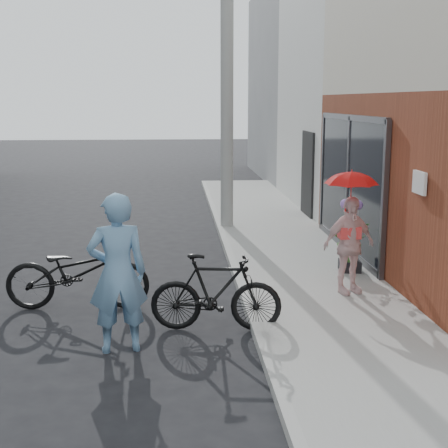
{
  "coord_description": "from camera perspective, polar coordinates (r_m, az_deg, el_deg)",
  "views": [
    {
      "loc": [
        -0.05,
        -7.71,
        2.88
      ],
      "look_at": [
        0.66,
        1.23,
        1.1
      ],
      "focal_mm": 50.0,
      "sensor_mm": 36.0,
      "label": 1
    }
  ],
  "objects": [
    {
      "name": "kimono_woman",
      "position": [
        9.18,
        11.34,
        -1.9
      ],
      "size": [
        0.9,
        0.59,
        1.42
      ],
      "primitive_type": "imported",
      "rotation": [
        0.0,
        0.0,
        0.32
      ],
      "color": "beige",
      "rests_on": "sidewalk"
    },
    {
      "name": "planter",
      "position": [
        10.5,
        11.41,
        -3.75
      ],
      "size": [
        0.37,
        0.37,
        0.18
      ],
      "primitive_type": "cube",
      "rotation": [
        0.0,
        0.0,
        -0.11
      ],
      "color": "black",
      "rests_on": "sidewalk"
    },
    {
      "name": "potted_plant",
      "position": [
        10.4,
        11.5,
        -1.5
      ],
      "size": [
        0.6,
        0.52,
        0.67
      ],
      "primitive_type": "imported",
      "color": "#366B2A",
      "rests_on": "planter"
    },
    {
      "name": "bike_left",
      "position": [
        8.96,
        -13.25,
        -4.34
      ],
      "size": [
        2.02,
        0.76,
        1.05
      ],
      "primitive_type": "imported",
      "rotation": [
        0.0,
        0.0,
        1.54
      ],
      "color": "black",
      "rests_on": "ground"
    },
    {
      "name": "curb",
      "position": [
        10.16,
        1.24,
        -4.89
      ],
      "size": [
        0.12,
        24.0,
        0.12
      ],
      "primitive_type": "cube",
      "color": "#9E9E99",
      "rests_on": "ground"
    },
    {
      "name": "plaster_building",
      "position": [
        18.23,
        19.4,
        12.55
      ],
      "size": [
        8.0,
        6.0,
        7.0
      ],
      "primitive_type": "cube",
      "color": "silver",
      "rests_on": "ground"
    },
    {
      "name": "ground",
      "position": [
        8.23,
        -3.95,
        -9.28
      ],
      "size": [
        80.0,
        80.0,
        0.0
      ],
      "primitive_type": "plane",
      "color": "black",
      "rests_on": "ground"
    },
    {
      "name": "bike_right",
      "position": [
        7.91,
        -0.75,
        -6.28
      ],
      "size": [
        1.71,
        0.67,
        1.0
      ],
      "primitive_type": "imported",
      "rotation": [
        0.0,
        0.0,
        1.45
      ],
      "color": "black",
      "rests_on": "ground"
    },
    {
      "name": "sidewalk",
      "position": [
        10.34,
        7.67,
        -4.71
      ],
      "size": [
        2.2,
        24.0,
        0.12
      ],
      "primitive_type": "cube",
      "color": "gray",
      "rests_on": "ground"
    },
    {
      "name": "utility_pole",
      "position": [
        13.78,
        0.27,
        13.8
      ],
      "size": [
        0.28,
        0.28,
        7.0
      ],
      "primitive_type": "cylinder",
      "color": "#9E9E99",
      "rests_on": "ground"
    },
    {
      "name": "parasol",
      "position": [
        9.0,
        11.6,
        4.48
      ],
      "size": [
        0.72,
        0.72,
        0.63
      ],
      "primitive_type": "imported",
      "color": "red",
      "rests_on": "kimono_woman"
    },
    {
      "name": "east_building_far",
      "position": [
        24.8,
        12.78,
        12.38
      ],
      "size": [
        8.0,
        8.0,
        7.0
      ],
      "primitive_type": "cube",
      "color": "gray",
      "rests_on": "ground"
    },
    {
      "name": "officer",
      "position": [
        7.26,
        -9.71,
        -4.46
      ],
      "size": [
        0.75,
        0.56,
        1.87
      ],
      "primitive_type": "imported",
      "rotation": [
        0.0,
        0.0,
        3.31
      ],
      "color": "#6B98BE",
      "rests_on": "ground"
    }
  ]
}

